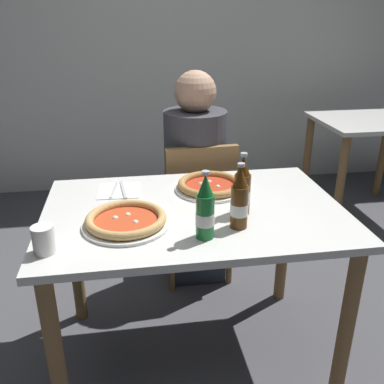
# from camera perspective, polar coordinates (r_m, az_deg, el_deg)

# --- Properties ---
(ground_plane) EXTENTS (8.00, 8.00, 0.00)m
(ground_plane) POSITION_cam_1_polar(r_m,az_deg,el_deg) (2.13, 0.22, -20.74)
(ground_plane) COLOR #4C4C51
(back_wall_tiled) EXTENTS (7.00, 0.10, 2.60)m
(back_wall_tiled) POSITION_cam_1_polar(r_m,az_deg,el_deg) (3.73, -5.47, 20.26)
(back_wall_tiled) COLOR white
(back_wall_tiled) RESTS_ON ground_plane
(dining_table_main) EXTENTS (1.20, 0.80, 0.75)m
(dining_table_main) POSITION_cam_1_polar(r_m,az_deg,el_deg) (1.75, 0.25, -5.58)
(dining_table_main) COLOR silver
(dining_table_main) RESTS_ON ground_plane
(chair_behind_table) EXTENTS (0.42, 0.42, 0.85)m
(chair_behind_table) POSITION_cam_1_polar(r_m,az_deg,el_deg) (2.38, 0.71, -1.66)
(chair_behind_table) COLOR olive
(chair_behind_table) RESTS_ON ground_plane
(diner_seated) EXTENTS (0.34, 0.34, 1.21)m
(diner_seated) POSITION_cam_1_polar(r_m,az_deg,el_deg) (2.38, 0.42, 1.06)
(diner_seated) COLOR #2D3342
(diner_seated) RESTS_ON ground_plane
(dining_table_background) EXTENTS (0.80, 0.70, 0.75)m
(dining_table_background) POSITION_cam_1_polar(r_m,az_deg,el_deg) (3.49, 22.70, 6.58)
(dining_table_background) COLOR silver
(dining_table_background) RESTS_ON ground_plane
(pizza_margherita_near) EXTENTS (0.31, 0.31, 0.04)m
(pizza_margherita_near) POSITION_cam_1_polar(r_m,az_deg,el_deg) (1.87, 2.43, 0.87)
(pizza_margherita_near) COLOR white
(pizza_margherita_near) RESTS_ON dining_table_main
(pizza_marinara_far) EXTENTS (0.33, 0.33, 0.04)m
(pizza_marinara_far) POSITION_cam_1_polar(r_m,az_deg,el_deg) (1.58, -8.88, -3.82)
(pizza_marinara_far) COLOR white
(pizza_marinara_far) RESTS_ON dining_table_main
(beer_bottle_left) EXTENTS (0.07, 0.07, 0.25)m
(beer_bottle_left) POSITION_cam_1_polar(r_m,az_deg,el_deg) (1.44, 1.89, -2.48)
(beer_bottle_left) COLOR #196B2D
(beer_bottle_left) RESTS_ON dining_table_main
(beer_bottle_center) EXTENTS (0.07, 0.07, 0.25)m
(beer_bottle_center) POSITION_cam_1_polar(r_m,az_deg,el_deg) (1.63, 6.80, 0.46)
(beer_bottle_center) COLOR #512D0F
(beer_bottle_center) RESTS_ON dining_table_main
(beer_bottle_right) EXTENTS (0.07, 0.07, 0.25)m
(beer_bottle_right) POSITION_cam_1_polar(r_m,az_deg,el_deg) (1.52, 6.43, -1.21)
(beer_bottle_right) COLOR #512D0F
(beer_bottle_right) RESTS_ON dining_table_main
(napkin_with_cutlery) EXTENTS (0.19, 0.19, 0.01)m
(napkin_with_cutlery) POSITION_cam_1_polar(r_m,az_deg,el_deg) (1.89, -9.85, 0.20)
(napkin_with_cutlery) COLOR white
(napkin_with_cutlery) RESTS_ON dining_table_main
(paper_cup) EXTENTS (0.07, 0.07, 0.09)m
(paper_cup) POSITION_cam_1_polar(r_m,az_deg,el_deg) (1.46, -19.42, -6.10)
(paper_cup) COLOR white
(paper_cup) RESTS_ON dining_table_main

